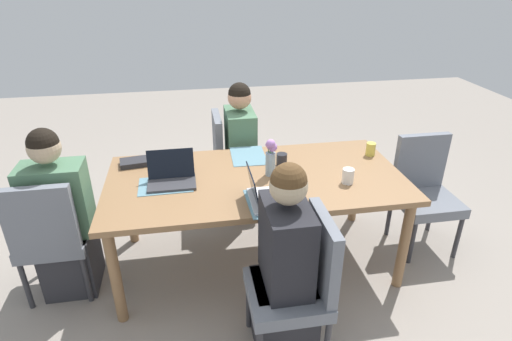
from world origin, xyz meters
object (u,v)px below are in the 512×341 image
Objects in this scene: person_head_left_left_far at (62,223)px; coffee_mug_near_right at (282,160)px; coffee_mug_centre_left at (348,176)px; laptop_near_left_mid at (263,196)px; flower_vase at (271,155)px; chair_near_left_mid at (301,280)px; chair_head_left_left_far at (51,233)px; laptop_head_left_left_far at (172,177)px; person_far_left_near at (240,156)px; dining_table at (256,186)px; person_near_left_mid at (285,271)px; chair_head_right_right_near at (424,187)px; coffee_mug_near_left at (371,149)px; chair_far_left_near at (231,157)px; book_red_cover at (134,162)px.

coffee_mug_near_right is (1.54, 0.19, 0.26)m from person_head_left_left_far.
laptop_near_left_mid is at bearing -165.95° from coffee_mug_centre_left.
chair_near_left_mid is at bearing -89.67° from flower_vase.
person_head_left_left_far is 1.47m from flower_vase.
chair_head_left_left_far is 0.86m from laptop_head_left_left_far.
laptop_near_left_mid is at bearing -90.45° from person_far_left_near.
dining_table is 0.82m from person_far_left_near.
person_near_left_mid is 12.94× the size of coffee_mug_near_right.
person_far_left_near is 1.33× the size of chair_head_right_right_near.
flower_vase is at bearing -129.29° from coffee_mug_near_right.
coffee_mug_centre_left is at bearing -9.78° from laptop_head_left_left_far.
person_near_left_mid is at bearing -83.25° from laptop_near_left_mid.
coffee_mug_centre_left is at bearing -17.72° from dining_table.
flower_vase is at bearing 2.00° from person_head_left_left_far.
laptop_near_left_mid is (-0.01, -1.16, 0.25)m from person_far_left_near.
coffee_mug_centre_left is (0.56, 0.57, 0.26)m from person_near_left_mid.
person_near_left_mid is at bearing -24.71° from chair_head_left_left_far.
chair_near_left_mid is 0.92m from flower_vase.
coffee_mug_centre_left is (0.38, -0.34, 0.01)m from coffee_mug_near_right.
chair_head_right_right_near is at bearing -29.46° from person_far_left_near.
coffee_mug_near_left is at bearing 13.41° from flower_vase.
person_far_left_near is (0.07, -0.06, 0.03)m from chair_far_left_near.
coffee_mug_near_left is (0.83, 0.20, -0.10)m from flower_vase.
coffee_mug_near_left reaches higher than dining_table.
coffee_mug_centre_left is at bearing -130.01° from coffee_mug_near_left.
dining_table is at bearing 4.56° from chair_head_left_left_far.
chair_head_left_left_far is (-1.37, -0.92, -0.03)m from person_far_left_near.
flower_vase is (0.11, -0.80, 0.36)m from person_far_left_near.
flower_vase reaches higher than coffee_mug_centre_left.
person_head_left_left_far is 1.94m from coffee_mug_centre_left.
laptop_near_left_mid is at bearing -163.97° from chair_head_right_right_near.
dining_table is 7.57× the size of flower_vase.
coffee_mug_near_left is (0.83, 1.03, 0.29)m from chair_near_left_mid.
person_near_left_mid reaches higher than chair_near_left_mid.
laptop_near_left_mid is 1.09m from book_red_cover.
chair_head_left_left_far is 2.73m from chair_head_right_right_near.
person_head_left_left_far is 12.94× the size of coffee_mug_near_right.
coffee_mug_near_right is at bearing 9.99° from laptop_head_left_left_far.
coffee_mug_near_right is 0.89× the size of coffee_mug_centre_left.
person_near_left_mid is at bearing -88.54° from person_far_left_near.
dining_table is 0.25m from flower_vase.
flower_vase reaches higher than dining_table.
book_red_cover is (0.46, 0.38, 0.23)m from person_head_left_left_far.
person_head_left_left_far is (0.06, 0.07, 0.03)m from chair_head_left_left_far.
laptop_head_left_left_far is (0.80, 0.12, 0.28)m from chair_head_left_left_far.
chair_near_left_mid is 0.10m from person_near_left_mid.
coffee_mug_near_left is at bearing 51.30° from chair_near_left_mid.
chair_head_left_left_far is 3.30× the size of flower_vase.
coffee_mug_centre_left is (0.49, -0.21, -0.10)m from flower_vase.
chair_far_left_near is at bearing 95.19° from dining_table.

